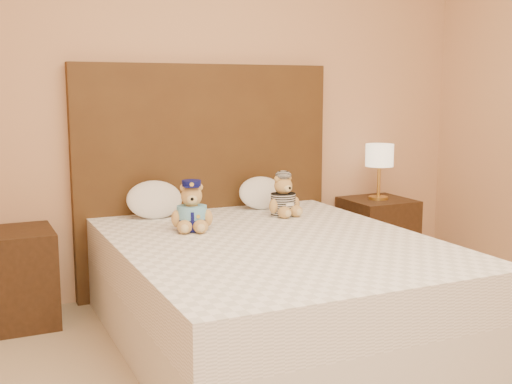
# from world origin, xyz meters

# --- Properties ---
(bed) EXTENTS (1.60, 2.00, 0.55)m
(bed) POSITION_xyz_m (0.00, 1.20, 0.28)
(bed) COLOR white
(bed) RESTS_ON ground
(headboard) EXTENTS (1.75, 0.08, 1.50)m
(headboard) POSITION_xyz_m (0.00, 2.21, 0.75)
(headboard) COLOR #492F15
(headboard) RESTS_ON ground
(nightstand_left) EXTENTS (0.45, 0.45, 0.55)m
(nightstand_left) POSITION_xyz_m (-1.25, 2.00, 0.28)
(nightstand_left) COLOR #372011
(nightstand_left) RESTS_ON ground
(nightstand_right) EXTENTS (0.45, 0.45, 0.55)m
(nightstand_right) POSITION_xyz_m (1.25, 2.00, 0.28)
(nightstand_right) COLOR #372011
(nightstand_right) RESTS_ON ground
(lamp) EXTENTS (0.20, 0.20, 0.40)m
(lamp) POSITION_xyz_m (1.25, 2.00, 0.85)
(lamp) COLOR gold
(lamp) RESTS_ON nightstand_right
(teddy_police) EXTENTS (0.30, 0.29, 0.28)m
(teddy_police) POSITION_xyz_m (-0.32, 1.58, 0.69)
(teddy_police) COLOR tan
(teddy_police) RESTS_ON bed
(teddy_prisoner) EXTENTS (0.26, 0.25, 0.26)m
(teddy_prisoner) POSITION_xyz_m (0.34, 1.75, 0.68)
(teddy_prisoner) COLOR tan
(teddy_prisoner) RESTS_ON bed
(pillow_left) EXTENTS (0.35, 0.23, 0.25)m
(pillow_left) POSITION_xyz_m (-0.41, 2.03, 0.67)
(pillow_left) COLOR white
(pillow_left) RESTS_ON bed
(pillow_right) EXTENTS (0.33, 0.21, 0.23)m
(pillow_right) POSITION_xyz_m (0.33, 2.03, 0.66)
(pillow_right) COLOR white
(pillow_right) RESTS_ON bed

